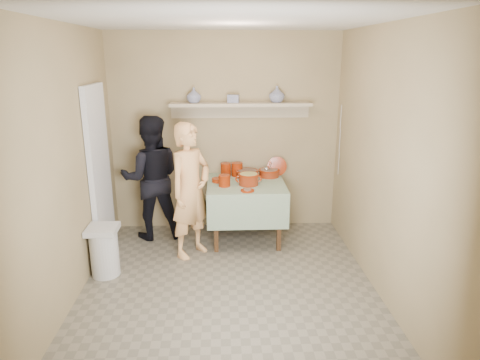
{
  "coord_description": "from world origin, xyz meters",
  "views": [
    {
      "loc": [
        -0.07,
        -3.87,
        2.32
      ],
      "look_at": [
        0.15,
        0.75,
        0.95
      ],
      "focal_mm": 32.0,
      "sensor_mm": 36.0,
      "label": 1
    }
  ],
  "objects": [
    {
      "name": "empty_bowl",
      "position": [
        -0.1,
        1.32,
        0.78
      ],
      "size": [
        0.16,
        0.16,
        0.05
      ],
      "primitive_type": "cylinder",
      "color": "maroon",
      "rests_on": "serving_table"
    },
    {
      "name": "person_helper",
      "position": [
        -0.95,
        1.41,
        0.8
      ],
      "size": [
        0.85,
        0.71,
        1.59
      ],
      "primitive_type": "imported",
      "rotation": [
        0.0,
        0.0,
        -2.99
      ],
      "color": "black",
      "rests_on": "ground"
    },
    {
      "name": "trash_bin",
      "position": [
        -1.33,
        0.39,
        0.28
      ],
      "size": [
        0.32,
        0.32,
        0.56
      ],
      "color": "silver",
      "rests_on": "ground"
    },
    {
      "name": "vase_right",
      "position": [
        0.66,
        1.63,
        1.82
      ],
      "size": [
        0.26,
        0.26,
        0.21
      ],
      "primitive_type": "imported",
      "rotation": [
        0.0,
        0.0,
        -0.41
      ],
      "color": "navy",
      "rests_on": "wall_shelf"
    },
    {
      "name": "plate_stack_b",
      "position": [
        0.15,
        1.59,
        0.85
      ],
      "size": [
        0.15,
        0.15,
        0.18
      ],
      "primitive_type": "cylinder",
      "color": "maroon",
      "rests_on": "serving_table"
    },
    {
      "name": "serving_table",
      "position": [
        0.25,
        1.28,
        0.64
      ],
      "size": [
        0.97,
        0.97,
        0.76
      ],
      "color": "#4C2D16",
      "rests_on": "ground"
    },
    {
      "name": "cazuela_meat_b",
      "position": [
        0.57,
        1.53,
        0.82
      ],
      "size": [
        0.28,
        0.28,
        0.1
      ],
      "color": "maroon",
      "rests_on": "serving_table"
    },
    {
      "name": "electrical_cord",
      "position": [
        1.47,
        1.48,
        1.25
      ],
      "size": [
        0.01,
        0.05,
        0.9
      ],
      "color": "silver",
      "rests_on": "wall_shelf"
    },
    {
      "name": "wall_shelf",
      "position": [
        0.2,
        1.65,
        1.67
      ],
      "size": [
        1.8,
        0.25,
        0.21
      ],
      "color": "tan",
      "rests_on": "room_shell"
    },
    {
      "name": "ceramic_box",
      "position": [
        0.11,
        1.61,
        1.77
      ],
      "size": [
        0.16,
        0.13,
        0.1
      ],
      "primitive_type": "cube",
      "rotation": [
        0.0,
        0.0,
        -0.18
      ],
      "color": "navy",
      "rests_on": "wall_shelf"
    },
    {
      "name": "tile_panel",
      "position": [
        -1.46,
        0.95,
        1.0
      ],
      "size": [
        0.06,
        0.7,
        2.0
      ],
      "primitive_type": "cube",
      "color": "silver",
      "rests_on": "ground"
    },
    {
      "name": "ground",
      "position": [
        0.0,
        0.0,
        0.0
      ],
      "size": [
        3.5,
        3.5,
        0.0
      ],
      "primitive_type": "plane",
      "color": "#756D5C",
      "rests_on": "ground"
    },
    {
      "name": "ladle",
      "position": [
        0.53,
        1.51,
        0.87
      ],
      "size": [
        0.08,
        0.26,
        0.19
      ],
      "color": "silver",
      "rests_on": "cazuela_meat_b"
    },
    {
      "name": "person_cook",
      "position": [
        -0.42,
        0.86,
        0.8
      ],
      "size": [
        0.67,
        0.69,
        1.59
      ],
      "primitive_type": "imported",
      "rotation": [
        0.0,
        0.0,
        0.85
      ],
      "color": "#ECA865",
      "rests_on": "ground"
    },
    {
      "name": "room_shell",
      "position": [
        0.0,
        0.0,
        1.61
      ],
      "size": [
        3.04,
        3.54,
        2.62
      ],
      "color": "tan",
      "rests_on": "ground"
    },
    {
      "name": "propped_lid",
      "position": [
        0.68,
        1.6,
        0.88
      ],
      "size": [
        0.26,
        0.08,
        0.26
      ],
      "primitive_type": "cylinder",
      "rotation": [
        1.43,
        0.0,
        -0.09
      ],
      "color": "maroon",
      "rests_on": "serving_table"
    },
    {
      "name": "cazuela_meat_a",
      "position": [
        0.28,
        1.51,
        0.82
      ],
      "size": [
        0.3,
        0.3,
        0.1
      ],
      "color": "maroon",
      "rests_on": "serving_table"
    },
    {
      "name": "cazuela_rice",
      "position": [
        0.28,
        1.17,
        0.85
      ],
      "size": [
        0.33,
        0.25,
        0.14
      ],
      "color": "maroon",
      "rests_on": "serving_table"
    },
    {
      "name": "vase_left",
      "position": [
        -0.39,
        1.61,
        1.82
      ],
      "size": [
        0.26,
        0.26,
        0.19
      ],
      "primitive_type": "imported",
      "rotation": [
        0.0,
        0.0,
        0.62
      ],
      "color": "navy",
      "rests_on": "wall_shelf"
    },
    {
      "name": "bowl_stack",
      "position": [
        -0.02,
        1.13,
        0.83
      ],
      "size": [
        0.14,
        0.14,
        0.14
      ],
      "primitive_type": "cylinder",
      "color": "maroon",
      "rests_on": "serving_table"
    },
    {
      "name": "plate_stack_a",
      "position": [
        -0.0,
        1.57,
        0.85
      ],
      "size": [
        0.13,
        0.13,
        0.18
      ],
      "primitive_type": "cylinder",
      "color": "maroon",
      "rests_on": "serving_table"
    },
    {
      "name": "front_plate",
      "position": [
        0.25,
        0.91,
        0.77
      ],
      "size": [
        0.16,
        0.16,
        0.03
      ],
      "color": "maroon",
      "rests_on": "serving_table"
    }
  ]
}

